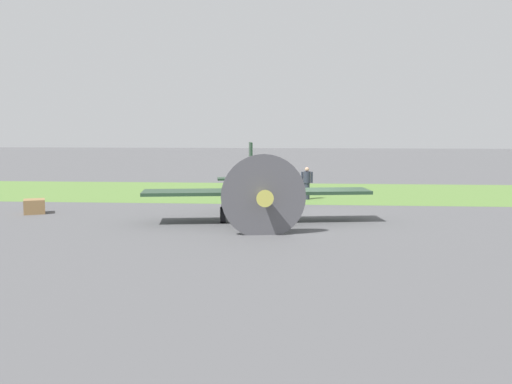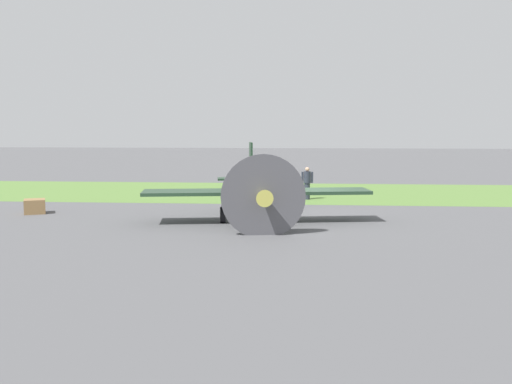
% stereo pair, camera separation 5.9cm
% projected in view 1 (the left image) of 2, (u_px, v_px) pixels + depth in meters
% --- Properties ---
extents(ground_plane, '(160.00, 160.00, 0.00)m').
position_uv_depth(ground_plane, '(310.00, 219.00, 25.03)').
color(ground_plane, '#515154').
extents(grass_verge, '(120.00, 11.00, 0.01)m').
position_uv_depth(grass_verge, '(308.00, 192.00, 34.95)').
color(grass_verge, '#567A38').
rests_on(grass_verge, ground).
extents(airplane_lead, '(9.35, 7.44, 3.31)m').
position_uv_depth(airplane_lead, '(256.00, 188.00, 24.31)').
color(airplane_lead, '#233D28').
rests_on(airplane_lead, ground).
extents(ground_crew_chief, '(0.63, 0.38, 1.73)m').
position_uv_depth(ground_crew_chief, '(307.00, 182.00, 31.58)').
color(ground_crew_chief, '#2D3342').
rests_on(ground_crew_chief, ground).
extents(ground_crew_mechanic, '(0.38, 0.63, 1.73)m').
position_uv_depth(ground_crew_mechanic, '(286.00, 185.00, 30.33)').
color(ground_crew_mechanic, '#2D3342').
rests_on(ground_crew_mechanic, ground).
extents(supply_crate, '(1.19, 1.19, 0.64)m').
position_uv_depth(supply_crate, '(34.00, 206.00, 26.55)').
color(supply_crate, olive).
rests_on(supply_crate, ground).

